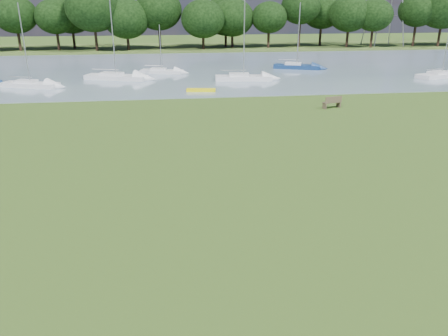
{
  "coord_description": "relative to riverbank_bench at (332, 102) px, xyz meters",
  "views": [
    {
      "loc": [
        -2.69,
        -19.69,
        8.65
      ],
      "look_at": [
        -0.31,
        -2.0,
        1.87
      ],
      "focal_mm": 35.0,
      "sensor_mm": 36.0,
      "label": 1
    }
  ],
  "objects": [
    {
      "name": "ground",
      "position": [
        -11.66,
        -16.22,
        -0.53
      ],
      "size": [
        220.0,
        220.0,
        0.0
      ],
      "primitive_type": "plane",
      "color": "#515E25"
    },
    {
      "name": "river",
      "position": [
        -11.66,
        25.78,
        -0.53
      ],
      "size": [
        220.0,
        40.0,
        0.1
      ],
      "primitive_type": "cube",
      "color": "slate",
      "rests_on": "ground"
    },
    {
      "name": "far_bank",
      "position": [
        -11.66,
        55.78,
        -0.53
      ],
      "size": [
        220.0,
        20.0,
        0.4
      ],
      "primitive_type": "cube",
      "color": "#4C6626",
      "rests_on": "ground"
    },
    {
      "name": "riverbank_bench",
      "position": [
        0.0,
        0.0,
        0.0
      ],
      "size": [
        1.8,
        0.97,
        1.06
      ],
      "rotation": [
        0.0,
        0.0,
        0.28
      ],
      "color": "brown",
      "rests_on": "ground"
    },
    {
      "name": "kayak",
      "position": [
        -10.72,
        8.96,
        -0.33
      ],
      "size": [
        3.06,
        1.14,
        0.3
      ],
      "primitive_type": "cube",
      "rotation": [
        0.0,
        0.0,
        -0.15
      ],
      "color": "yellow",
      "rests_on": "river"
    },
    {
      "name": "tree_line",
      "position": [
        -13.92,
        51.78,
        6.15
      ],
      "size": [
        138.23,
        9.3,
        11.25
      ],
      "color": "black",
      "rests_on": "far_bank"
    },
    {
      "name": "sailboat_0",
      "position": [
        -28.96,
        14.02,
        -0.04
      ],
      "size": [
        6.52,
        3.76,
        8.61
      ],
      "rotation": [
        0.0,
        0.0,
        -0.34
      ],
      "color": "silver",
      "rests_on": "river"
    },
    {
      "name": "sailboat_1",
      "position": [
        -5.22,
        15.31,
        0.02
      ],
      "size": [
        6.78,
        2.52,
        9.84
      ],
      "rotation": [
        0.0,
        0.0,
        -0.1
      ],
      "color": "silver",
      "rests_on": "river"
    },
    {
      "name": "sailboat_4",
      "position": [
        -14.81,
        22.06,
        -0.1
      ],
      "size": [
        5.7,
        3.2,
        6.02
      ],
      "rotation": [
        0.0,
        0.0,
        -0.32
      ],
      "color": "silver",
      "rests_on": "river"
    },
    {
      "name": "sailboat_5",
      "position": [
        3.75,
        23.68,
        0.02
      ],
      "size": [
        6.5,
        3.93,
        8.63
      ],
      "rotation": [
        0.0,
        0.0,
        -0.37
      ],
      "color": "navy",
      "rests_on": "river"
    },
    {
      "name": "sailboat_6",
      "position": [
        -20.21,
        17.99,
        -0.01
      ],
      "size": [
        7.71,
        4.39,
        9.51
      ],
      "rotation": [
        0.0,
        0.0,
        -0.33
      ],
      "color": "silver",
      "rests_on": "river"
    },
    {
      "name": "sailboat_7",
      "position": [
        19.46,
        14.4,
        -0.04
      ],
      "size": [
        7.55,
        4.53,
        9.66
      ],
      "rotation": [
        0.0,
        0.0,
        0.37
      ],
      "color": "silver",
      "rests_on": "river"
    }
  ]
}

